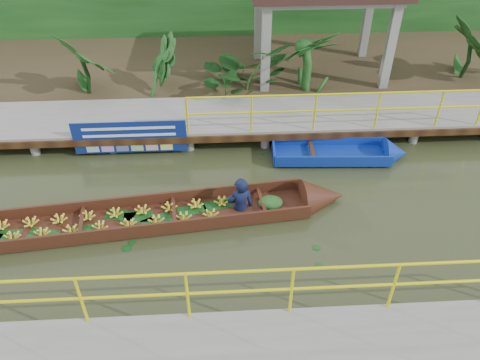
{
  "coord_description": "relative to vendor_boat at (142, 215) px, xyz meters",
  "views": [
    {
      "loc": [
        -0.25,
        -7.64,
        6.91
      ],
      "look_at": [
        0.2,
        0.5,
        0.6
      ],
      "focal_mm": 35.0,
      "sensor_mm": 36.0,
      "label": 1
    }
  ],
  "objects": [
    {
      "name": "far_dock",
      "position": [
        1.96,
        3.52,
        0.26
      ],
      "size": [
        16.0,
        2.06,
        1.66
      ],
      "color": "slate",
      "rests_on": "ground"
    },
    {
      "name": "moored_blue_boat",
      "position": [
        5.37,
        2.11,
        -0.08
      ],
      "size": [
        3.47,
        1.08,
        0.82
      ],
      "rotation": [
        0.0,
        0.0,
        -0.05
      ],
      "color": "navy",
      "rests_on": "ground"
    },
    {
      "name": "vendor_boat",
      "position": [
        0.0,
        0.0,
        0.0
      ],
      "size": [
        9.65,
        2.0,
        2.05
      ],
      "rotation": [
        0.0,
        0.0,
        0.11
      ],
      "color": "#351B0E",
      "rests_on": "ground"
    },
    {
      "name": "land_strip",
      "position": [
        1.94,
        7.6,
        0.0
      ],
      "size": [
        30.0,
        8.0,
        0.45
      ],
      "primitive_type": "cube",
      "color": "#372C1B",
      "rests_on": "ground"
    },
    {
      "name": "tropical_plants",
      "position": [
        4.19,
        5.4,
        1.09
      ],
      "size": [
        14.38,
        1.38,
        1.72
      ],
      "color": "#144115",
      "rests_on": "ground"
    },
    {
      "name": "blue_banner",
      "position": [
        -0.53,
        2.58,
        0.34
      ],
      "size": [
        2.86,
        0.04,
        0.89
      ],
      "color": "navy",
      "rests_on": "ground"
    },
    {
      "name": "ground",
      "position": [
        1.94,
        0.1,
        -0.22
      ],
      "size": [
        80.0,
        80.0,
        0.0
      ],
      "primitive_type": "plane",
      "color": "#2E341A",
      "rests_on": "ground"
    }
  ]
}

